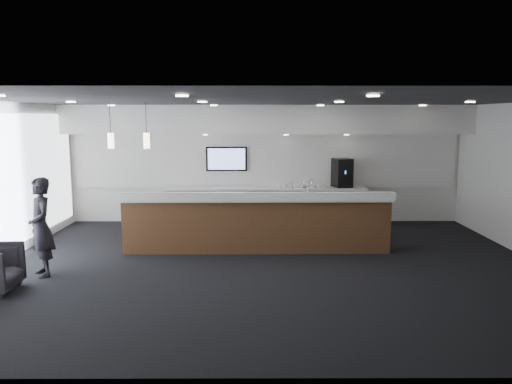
{
  "coord_description": "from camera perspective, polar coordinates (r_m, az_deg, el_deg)",
  "views": [
    {
      "loc": [
        -0.3,
        -8.86,
        2.7
      ],
      "look_at": [
        -0.26,
        1.3,
        1.18
      ],
      "focal_mm": 35.0,
      "sensor_mm": 36.0,
      "label": 1
    }
  ],
  "objects": [
    {
      "name": "back_wall",
      "position": [
        12.92,
        1.08,
        3.18
      ],
      "size": [
        10.0,
        0.02,
        3.0
      ],
      "primitive_type": "cube",
      "color": "silver",
      "rests_on": "ground"
    },
    {
      "name": "info_sign_left",
      "position": [
        12.53,
        4.05,
        0.9
      ],
      "size": [
        0.14,
        0.04,
        0.19
      ],
      "primitive_type": "cube",
      "rotation": [
        0.0,
        0.0,
        0.15
      ],
      "color": "silver",
      "rests_on": "back_credenza"
    },
    {
      "name": "ceiling",
      "position": [
        8.87,
        1.71,
        10.45
      ],
      "size": [
        10.0,
        8.0,
        0.02
      ],
      "primitive_type": "cube",
      "color": "black",
      "rests_on": "back_wall"
    },
    {
      "name": "cup_6",
      "position": [
        12.53,
        3.36,
        0.7
      ],
      "size": [
        0.15,
        0.15,
        0.1
      ],
      "primitive_type": "imported",
      "rotation": [
        0.0,
        0.0,
        3.87
      ],
      "color": "white",
      "rests_on": "back_credenza"
    },
    {
      "name": "back_credenza",
      "position": [
        12.7,
        1.11,
        -1.57
      ],
      "size": [
        5.06,
        0.66,
        0.95
      ],
      "color": "gray",
      "rests_on": "ground"
    },
    {
      "name": "soffit_bulkhead",
      "position": [
        12.42,
        1.15,
        8.28
      ],
      "size": [
        10.0,
        0.9,
        0.7
      ],
      "primitive_type": "cube",
      "color": "silver",
      "rests_on": "back_wall"
    },
    {
      "name": "ceiling_can_lights",
      "position": [
        8.87,
        1.71,
        10.25
      ],
      "size": [
        7.0,
        5.0,
        0.02
      ],
      "primitive_type": null,
      "color": "white",
      "rests_on": "ceiling"
    },
    {
      "name": "cup_0",
      "position": [
        12.61,
        7.17,
        0.7
      ],
      "size": [
        0.11,
        0.11,
        0.1
      ],
      "primitive_type": "imported",
      "color": "white",
      "rests_on": "back_credenza"
    },
    {
      "name": "cup_4",
      "position": [
        12.55,
        4.63,
        0.7
      ],
      "size": [
        0.15,
        0.15,
        0.1
      ],
      "primitive_type": "imported",
      "rotation": [
        0.0,
        0.0,
        2.58
      ],
      "color": "white",
      "rests_on": "back_credenza"
    },
    {
      "name": "ground",
      "position": [
        9.27,
        1.63,
        -8.43
      ],
      "size": [
        10.0,
        10.0,
        0.0
      ],
      "primitive_type": "plane",
      "color": "black",
      "rests_on": "ground"
    },
    {
      "name": "wall_tv",
      "position": [
        12.83,
        -3.38,
        3.8
      ],
      "size": [
        1.05,
        0.08,
        0.62
      ],
      "color": "black",
      "rests_on": "back_wall"
    },
    {
      "name": "lounge_guest",
      "position": [
        9.28,
        -23.37,
        -3.69
      ],
      "size": [
        0.69,
        0.74,
        1.7
      ],
      "primitive_type": "imported",
      "rotation": [
        0.0,
        0.0,
        -0.94
      ],
      "color": "black",
      "rests_on": "ground"
    },
    {
      "name": "alcove_panel",
      "position": [
        12.88,
        1.09,
        3.61
      ],
      "size": [
        9.8,
        0.06,
        1.4
      ],
      "primitive_type": "cube",
      "color": "silver",
      "rests_on": "back_wall"
    },
    {
      "name": "info_sign_right",
      "position": [
        12.61,
        5.54,
        0.98
      ],
      "size": [
        0.16,
        0.04,
        0.21
      ],
      "primitive_type": "cube",
      "rotation": [
        0.0,
        0.0,
        -0.15
      ],
      "color": "silver",
      "rests_on": "back_credenza"
    },
    {
      "name": "cup_1",
      "position": [
        12.59,
        6.54,
        0.7
      ],
      "size": [
        0.15,
        0.15,
        0.1
      ],
      "primitive_type": "imported",
      "rotation": [
        0.0,
        0.0,
        0.65
      ],
      "color": "white",
      "rests_on": "back_credenza"
    },
    {
      "name": "pendant_right",
      "position": [
        10.07,
        -16.48,
        5.6
      ],
      "size": [
        0.12,
        0.12,
        0.3
      ],
      "primitive_type": "cylinder",
      "color": "#FFF0C6",
      "rests_on": "ceiling"
    },
    {
      "name": "cup_7",
      "position": [
        12.52,
        2.72,
        0.7
      ],
      "size": [
        0.13,
        0.13,
        0.1
      ],
      "primitive_type": "imported",
      "rotation": [
        0.0,
        0.0,
        4.52
      ],
      "color": "white",
      "rests_on": "back_credenza"
    },
    {
      "name": "pendant_left",
      "position": [
        9.9,
        -12.57,
        5.7
      ],
      "size": [
        0.12,
        0.12,
        0.3
      ],
      "primitive_type": "cylinder",
      "color": "#FFF0C6",
      "rests_on": "ceiling"
    },
    {
      "name": "cup_2",
      "position": [
        12.57,
        5.9,
        0.7
      ],
      "size": [
        0.13,
        0.13,
        0.1
      ],
      "primitive_type": "imported",
      "rotation": [
        0.0,
        0.0,
        1.29
      ],
      "color": "white",
      "rests_on": "back_credenza"
    },
    {
      "name": "cup_3",
      "position": [
        12.56,
        5.27,
        0.7
      ],
      "size": [
        0.14,
        0.14,
        0.1
      ],
      "primitive_type": "imported",
      "rotation": [
        0.0,
        0.0,
        1.94
      ],
      "color": "white",
      "rests_on": "back_credenza"
    },
    {
      "name": "cup_5",
      "position": [
        12.54,
        3.99,
        0.7
      ],
      "size": [
        0.12,
        0.12,
        0.1
      ],
      "primitive_type": "imported",
      "rotation": [
        0.0,
        0.0,
        3.23
      ],
      "color": "white",
      "rests_on": "back_credenza"
    },
    {
      "name": "coffee_machine",
      "position": [
        12.83,
        9.8,
        2.17
      ],
      "size": [
        0.52,
        0.59,
        0.73
      ],
      "rotation": [
        0.0,
        0.0,
        0.24
      ],
      "color": "black",
      "rests_on": "back_credenza"
    },
    {
      "name": "service_counter",
      "position": [
        10.22,
        0.04,
        -3.49
      ],
      "size": [
        5.42,
        0.91,
        1.49
      ],
      "rotation": [
        0.0,
        0.0,
        0.0
      ],
      "color": "#53331B",
      "rests_on": "ground"
    }
  ]
}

